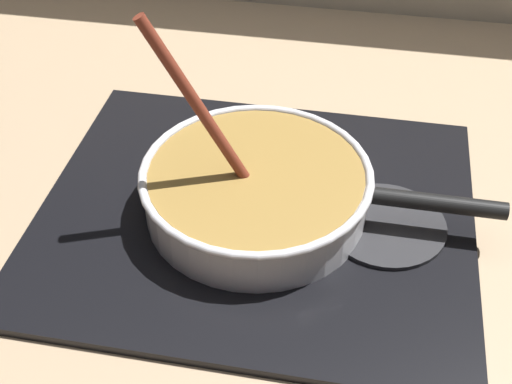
% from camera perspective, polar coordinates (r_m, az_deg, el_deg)
% --- Properties ---
extents(ground, '(2.40, 1.60, 0.04)m').
position_cam_1_polar(ground, '(0.80, -2.19, -11.17)').
color(ground, '#9E8466').
extents(hob_plate, '(0.56, 0.48, 0.01)m').
position_cam_1_polar(hob_plate, '(0.89, 0.00, -1.80)').
color(hob_plate, black).
rests_on(hob_plate, ground).
extents(burner_ring, '(0.18, 0.18, 0.01)m').
position_cam_1_polar(burner_ring, '(0.89, 0.00, -1.32)').
color(burner_ring, '#592D0C').
rests_on(burner_ring, hob_plate).
extents(spare_burner, '(0.15, 0.15, 0.01)m').
position_cam_1_polar(spare_burner, '(0.88, 10.80, -2.70)').
color(spare_burner, '#262628').
rests_on(spare_burner, hob_plate).
extents(cooking_pan, '(0.45, 0.29, 0.28)m').
position_cam_1_polar(cooking_pan, '(0.86, 0.09, 0.25)').
color(cooking_pan, silver).
rests_on(cooking_pan, hob_plate).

